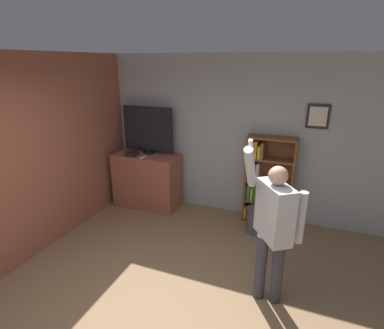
{
  "coord_description": "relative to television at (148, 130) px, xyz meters",
  "views": [
    {
      "loc": [
        1.28,
        -1.88,
        2.58
      ],
      "look_at": [
        -0.14,
        1.74,
        1.22
      ],
      "focal_mm": 28.0,
      "sensor_mm": 36.0,
      "label": 1
    }
  ],
  "objects": [
    {
      "name": "television",
      "position": [
        0.0,
        0.0,
        0.0
      ],
      "size": [
        0.96,
        0.22,
        0.84
      ],
      "color": "black",
      "rests_on": "tv_ledge"
    },
    {
      "name": "bookshelf",
      "position": [
        2.07,
        0.09,
        -0.69
      ],
      "size": [
        0.77,
        0.28,
        1.46
      ],
      "color": "brown",
      "rests_on": "ground_plane"
    },
    {
      "name": "game_console",
      "position": [
        -0.21,
        -0.24,
        -0.4
      ],
      "size": [
        0.19,
        0.18,
        0.06
      ],
      "color": "black",
      "rests_on": "tv_ledge"
    },
    {
      "name": "tv_ledge",
      "position": [
        0.0,
        -0.11,
        -0.93
      ],
      "size": [
        1.17,
        0.56,
        0.99
      ],
      "color": "#93513D",
      "rests_on": "ground_plane"
    },
    {
      "name": "wall_side_brick",
      "position": [
        -0.73,
        -1.22,
        -0.07
      ],
      "size": [
        0.06,
        4.52,
        2.7
      ],
      "color": "#93513D",
      "rests_on": "ground_plane"
    },
    {
      "name": "waste_bin",
      "position": [
        2.05,
        -0.32,
        -1.22
      ],
      "size": [
        0.3,
        0.3,
        0.41
      ],
      "color": "#4C4C51",
      "rests_on": "ground_plane"
    },
    {
      "name": "person",
      "position": [
        2.42,
        -1.7,
        -0.45
      ],
      "size": [
        0.61,
        0.56,
        1.9
      ],
      "rotation": [
        0.0,
        0.0,
        -0.96
      ],
      "color": "#383842",
      "rests_on": "ground_plane"
    },
    {
      "name": "wall_back",
      "position": [
        1.36,
        0.27,
        -0.07
      ],
      "size": [
        6.1,
        0.09,
        2.7
      ],
      "color": "#9EA3A8",
      "rests_on": "ground_plane"
    },
    {
      "name": "remote_loose",
      "position": [
        0.04,
        -0.3,
        -0.42
      ],
      "size": [
        0.05,
        0.14,
        0.02
      ],
      "color": "white",
      "rests_on": "tv_ledge"
    }
  ]
}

